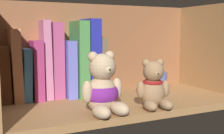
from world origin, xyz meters
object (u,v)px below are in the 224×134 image
object	(u,v)px
teddy_bear_smaller	(154,87)
pillar_candle	(159,83)
book_2	(25,74)
book_0	(3,74)
book_4	(45,60)
book_5	(56,60)
teddy_bear_larger	(103,89)
book_1	(15,65)
book_6	(67,68)
book_3	(36,70)
book_7	(77,58)
book_9	(97,65)
book_8	(88,57)

from	to	relation	value
teddy_bear_smaller	pillar_candle	world-z (taller)	teddy_bear_smaller
book_2	teddy_bear_smaller	xyz separation A→B (cm)	(29.08, -24.38, -2.11)
book_0	book_4	world-z (taller)	book_4
pillar_candle	book_5	bearing A→B (deg)	163.61
book_0	pillar_candle	size ratio (longest dim) A/B	2.29
book_5	teddy_bear_larger	size ratio (longest dim) A/B	1.49
book_2	book_1	bearing A→B (deg)	180.00
book_5	pillar_candle	xyz separation A→B (cm)	(31.96, -9.40, -7.96)
pillar_candle	book_4	bearing A→B (deg)	165.02
book_6	teddy_bear_smaller	xyz separation A→B (cm)	(16.41, -24.38, -3.19)
book_1	book_5	bearing A→B (deg)	0.00
book_3	book_6	bearing A→B (deg)	0.00
book_3	teddy_bear_larger	world-z (taller)	book_3
book_7	book_9	xyz separation A→B (cm)	(6.99, 0.00, -2.61)
book_6	pillar_candle	distance (cm)	30.42
book_6	book_8	distance (cm)	7.99
book_7	teddy_bear_larger	world-z (taller)	book_7
teddy_bear_larger	book_8	bearing A→B (deg)	77.29
book_1	book_2	size ratio (longest dim) A/B	1.37
book_8	book_9	bearing A→B (deg)	0.00
book_6	teddy_bear_smaller	bearing A→B (deg)	-56.05
book_4	teddy_bear_smaller	distance (cm)	34.15
pillar_candle	book_0	bearing A→B (deg)	168.78
book_5	book_8	world-z (taller)	book_8
teddy_bear_smaller	pillar_candle	distance (cm)	19.33
book_2	book_6	xyz separation A→B (cm)	(12.67, 0.00, 1.08)
book_3	book_4	xyz separation A→B (cm)	(2.99, 0.00, 2.99)
book_9	book_5	bearing A→B (deg)	180.00
book_9	book_0	bearing A→B (deg)	180.00
book_3	book_1	bearing A→B (deg)	180.00
book_6	book_9	world-z (taller)	book_9
pillar_candle	teddy_bear_larger	bearing A→B (deg)	-151.72
book_4	book_6	distance (cm)	7.34
teddy_bear_smaller	pillar_candle	bearing A→B (deg)	51.19
book_1	book_7	world-z (taller)	book_7
book_2	book_3	bearing A→B (deg)	0.00
book_9	book_1	bearing A→B (deg)	180.00
book_3	book_4	bearing A→B (deg)	0.00
book_5	pillar_candle	world-z (taller)	book_5
book_5	book_6	xyz separation A→B (cm)	(3.50, 0.00, -2.73)
book_6	book_9	xyz separation A→B (cm)	(10.46, 0.00, 0.38)
book_0	book_8	bearing A→B (deg)	0.00
book_1	book_6	world-z (taller)	book_1
book_8	book_0	bearing A→B (deg)	180.00
book_1	book_4	bearing A→B (deg)	0.00
teddy_bear_smaller	book_4	bearing A→B (deg)	133.44
book_2	book_5	bearing A→B (deg)	0.00
book_4	book_5	world-z (taller)	book_4
book_0	book_2	distance (cm)	6.26
book_2	book_7	xyz separation A→B (cm)	(16.14, 0.00, 4.07)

